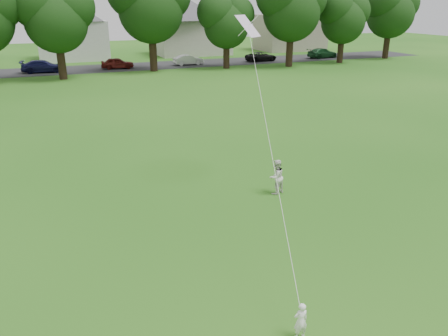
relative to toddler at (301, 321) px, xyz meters
name	(u,v)px	position (x,y,z in m)	size (l,w,h in m)	color
ground	(223,276)	(-0.69, 2.76, -0.45)	(160.00, 160.00, 0.00)	#1E5613
street	(81,69)	(-0.69, 44.76, -0.45)	(90.00, 7.00, 0.01)	#2D2D30
toddler	(301,321)	(0.00, 0.00, 0.00)	(0.33, 0.22, 0.90)	white
older_boy	(276,177)	(3.22, 7.08, 0.23)	(0.66, 0.52, 1.37)	silver
kite	(267,131)	(1.42, 4.53, 2.92)	(2.06, 5.14, 10.94)	white
tree_row	(103,7)	(1.53, 39.45, 6.01)	(80.27, 8.76, 11.01)	black
parked_cars	(88,64)	(-0.05, 43.76, 0.17)	(63.71, 2.33, 1.28)	black
house_row	(75,21)	(-0.05, 54.76, 4.28)	(77.47, 14.15, 9.82)	silver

